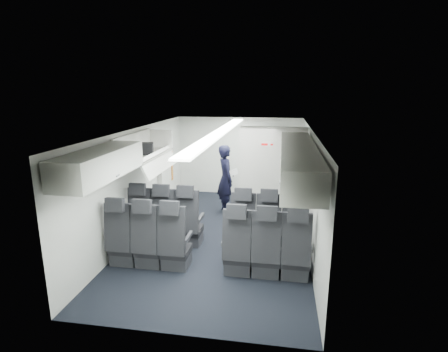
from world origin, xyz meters
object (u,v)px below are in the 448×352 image
(seat_row_mid, at_px, (206,248))
(carry_on_bag, at_px, (143,149))
(galley_unit, at_px, (273,164))
(flight_attendant, at_px, (226,179))
(boarding_door, at_px, (166,170))
(seat_row_front, at_px, (216,227))

(seat_row_mid, xyz_separation_m, carry_on_bag, (-1.45, 1.18, 1.39))
(galley_unit, relative_size, carry_on_bag, 5.29)
(galley_unit, height_order, flight_attendant, galley_unit)
(boarding_door, bearing_deg, seat_row_mid, -61.23)
(flight_attendant, bearing_deg, boarding_door, 60.85)
(seat_row_front, height_order, carry_on_bag, carry_on_bag)
(boarding_door, height_order, flight_attendant, boarding_door)
(galley_unit, bearing_deg, seat_row_mid, -102.88)
(seat_row_front, relative_size, carry_on_bag, 9.27)
(seat_row_mid, distance_m, flight_attendant, 2.89)
(flight_attendant, distance_m, carry_on_bag, 2.35)
(galley_unit, bearing_deg, boarding_door, -155.72)
(seat_row_front, relative_size, boarding_door, 1.79)
(galley_unit, xyz_separation_m, boarding_door, (-2.59, -1.17, 0.00))
(boarding_door, relative_size, flight_attendant, 1.14)
(boarding_door, distance_m, carry_on_bag, 2.00)
(seat_row_front, bearing_deg, galley_unit, 73.72)
(flight_attendant, bearing_deg, galley_unit, -63.75)
(carry_on_bag, bearing_deg, boarding_door, 80.34)
(boarding_door, xyz_separation_m, flight_attendant, (1.52, -0.13, -0.14))
(seat_row_front, distance_m, boarding_door, 2.71)
(seat_row_front, height_order, seat_row_mid, same)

